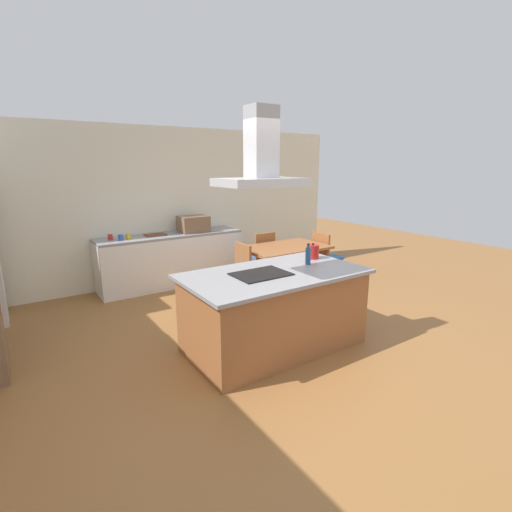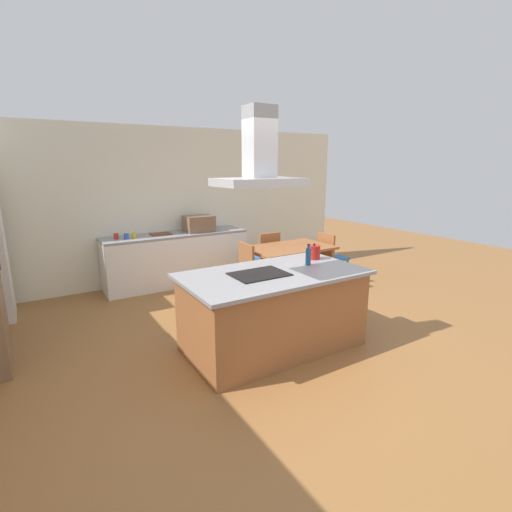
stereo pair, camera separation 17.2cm
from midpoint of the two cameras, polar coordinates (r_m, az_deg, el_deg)
ground at (r=5.71m, az=-7.24°, el=-7.63°), size 16.00×16.00×0.00m
wall_back at (r=6.98m, az=-14.13°, el=7.39°), size 7.20×0.10×2.70m
kitchen_island at (r=4.34m, az=1.64°, el=-8.11°), size 2.05×1.13×0.90m
cooktop at (r=4.10m, az=-0.45°, el=-2.76°), size 0.60×0.44×0.01m
tea_kettle at (r=4.83m, az=7.58°, el=0.67°), size 0.21×0.16×0.20m
olive_oil_bottle at (r=4.52m, az=6.80°, el=0.05°), size 0.06×0.06×0.25m
back_counter at (r=6.76m, az=-13.32°, el=-0.52°), size 2.47×0.62×0.90m
countertop_microwave at (r=6.80m, az=-10.16°, el=4.80°), size 0.50×0.38×0.28m
coffee_mug_red at (r=6.44m, az=-21.89°, el=2.66°), size 0.08×0.08×0.09m
coffee_mug_blue at (r=6.35m, az=-20.51°, el=2.65°), size 0.08×0.08×0.09m
coffee_mug_yellow at (r=6.41m, az=-19.46°, el=2.82°), size 0.08×0.08×0.09m
cutting_board at (r=6.63m, az=-15.69°, el=3.13°), size 0.34×0.24×0.02m
dining_table at (r=6.24m, az=3.56°, el=0.71°), size 1.40×0.90×0.75m
chair_at_left_end at (r=5.79m, az=-3.69°, el=-1.96°), size 0.42×0.42×0.89m
chair_at_right_end at (r=6.86m, az=9.63°, el=0.37°), size 0.42×0.42×0.89m
chair_facing_back_wall at (r=6.80m, az=0.14°, el=0.45°), size 0.42×0.42×0.89m
range_hood at (r=3.93m, az=-0.48°, el=14.21°), size 0.90×0.55×0.78m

